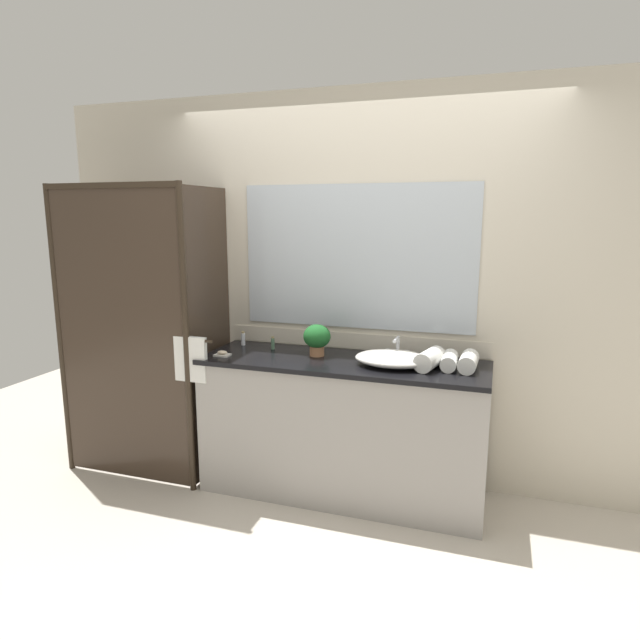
% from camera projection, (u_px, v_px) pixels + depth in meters
% --- Properties ---
extents(ground_plane, '(8.00, 8.00, 0.00)m').
position_uv_depth(ground_plane, '(342.00, 492.00, 3.57)').
color(ground_plane, beige).
extents(wall_back_with_mirror, '(4.40, 0.06, 2.60)m').
position_uv_depth(wall_back_with_mirror, '(357.00, 289.00, 3.64)').
color(wall_back_with_mirror, beige).
rests_on(wall_back_with_mirror, ground_plane).
extents(vanity_cabinet, '(1.80, 0.58, 0.90)m').
position_uv_depth(vanity_cabinet, '(343.00, 427.00, 3.49)').
color(vanity_cabinet, '#9E9993').
rests_on(vanity_cabinet, ground_plane).
extents(shower_enclosure, '(1.20, 0.59, 2.00)m').
position_uv_depth(shower_enclosure, '(150.00, 334.00, 3.59)').
color(shower_enclosure, '#2D2319').
rests_on(shower_enclosure, ground_plane).
extents(sink_basin, '(0.46, 0.35, 0.08)m').
position_uv_depth(sink_basin, '(393.00, 359.00, 3.28)').
color(sink_basin, white).
rests_on(sink_basin, vanity_cabinet).
extents(faucet, '(0.17, 0.15, 0.15)m').
position_uv_depth(faucet, '(397.00, 351.00, 3.43)').
color(faucet, silver).
rests_on(faucet, vanity_cabinet).
extents(potted_plant, '(0.18, 0.18, 0.21)m').
position_uv_depth(potted_plant, '(317.00, 338.00, 3.49)').
color(potted_plant, '#B77A51').
rests_on(potted_plant, vanity_cabinet).
extents(soap_dish, '(0.10, 0.07, 0.04)m').
position_uv_depth(soap_dish, '(222.00, 354.00, 3.50)').
color(soap_dish, silver).
rests_on(soap_dish, vanity_cabinet).
extents(amenity_bottle_lotion, '(0.02, 0.02, 0.09)m').
position_uv_depth(amenity_bottle_lotion, '(273.00, 343.00, 3.68)').
color(amenity_bottle_lotion, '#4C7056').
rests_on(amenity_bottle_lotion, vanity_cabinet).
extents(amenity_bottle_body_wash, '(0.03, 0.03, 0.10)m').
position_uv_depth(amenity_bottle_body_wash, '(243.00, 339.00, 3.79)').
color(amenity_bottle_body_wash, silver).
rests_on(amenity_bottle_body_wash, vanity_cabinet).
extents(rolled_towel_near_edge, '(0.12, 0.24, 0.11)m').
position_uv_depth(rolled_towel_near_edge, '(468.00, 362.00, 3.17)').
color(rolled_towel_near_edge, white).
rests_on(rolled_towel_near_edge, vanity_cabinet).
extents(rolled_towel_middle, '(0.10, 0.23, 0.09)m').
position_uv_depth(rolled_towel_middle, '(449.00, 361.00, 3.22)').
color(rolled_towel_middle, white).
rests_on(rolled_towel_middle, vanity_cabinet).
extents(rolled_towel_far_edge, '(0.17, 0.27, 0.12)m').
position_uv_depth(rolled_towel_far_edge, '(430.00, 359.00, 3.21)').
color(rolled_towel_far_edge, white).
rests_on(rolled_towel_far_edge, vanity_cabinet).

